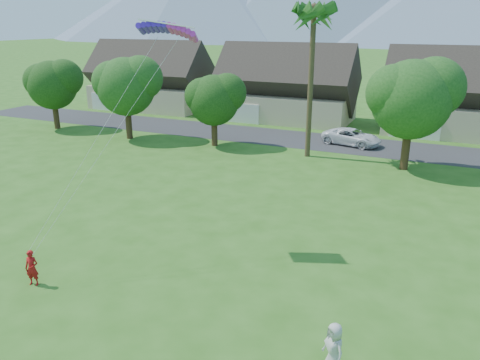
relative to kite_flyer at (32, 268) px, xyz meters
The scene contains 8 objects.
street 31.45m from the kite_flyer, 77.19° to the left, with size 90.00×7.00×0.01m, color #2D2D30.
kite_flyer is the anchor object (origin of this frame).
watcher 13.32m from the kite_flyer, ahead, with size 0.90×0.58×1.84m, color #B6B6B1.
parked_car 31.59m from the kite_flyer, 76.04° to the left, with size 2.51×5.43×1.51m, color white.
houses_row 40.43m from the kite_flyer, 79.34° to the left, with size 72.75×8.19×8.86m.
tree_row 25.58m from the kite_flyer, 76.66° to the left, with size 62.27×6.67×8.45m.
fan_palm 27.89m from the kite_flyer, 78.82° to the left, with size 3.00×3.00×13.80m.
parafoil_kite 12.47m from the kite_flyer, 65.01° to the left, with size 3.01×1.40×0.50m.
Camera 1 is at (8.78, -9.37, 11.01)m, focal length 35.00 mm.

